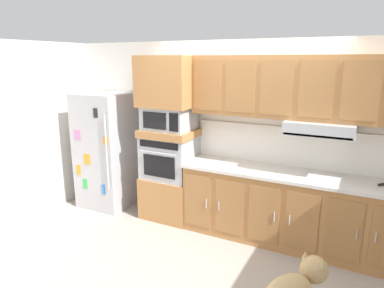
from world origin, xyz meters
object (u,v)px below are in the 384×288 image
object	(u,v)px
refrigerator	(106,150)
built_in_oven	(170,157)
microwave	(169,118)
screwdriver	(383,185)

from	to	relation	value
refrigerator	built_in_oven	world-z (taller)	refrigerator
refrigerator	microwave	xyz separation A→B (m)	(1.10, 0.07, 0.58)
refrigerator	built_in_oven	bearing A→B (deg)	3.51
refrigerator	built_in_oven	xyz separation A→B (m)	(1.10, 0.07, 0.02)
refrigerator	built_in_oven	size ratio (longest dim) A/B	2.51
microwave	screwdriver	size ratio (longest dim) A/B	3.82
refrigerator	screwdriver	xyz separation A→B (m)	(3.77, 0.08, 0.05)
built_in_oven	refrigerator	bearing A→B (deg)	-176.49
built_in_oven	screwdriver	bearing A→B (deg)	0.28
screwdriver	built_in_oven	bearing A→B (deg)	-179.72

